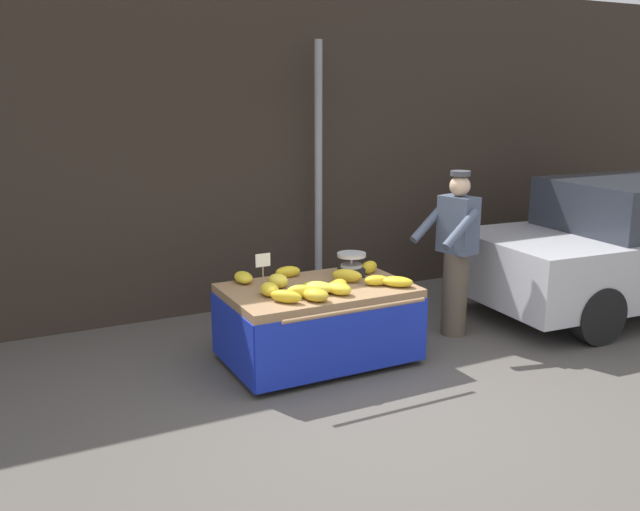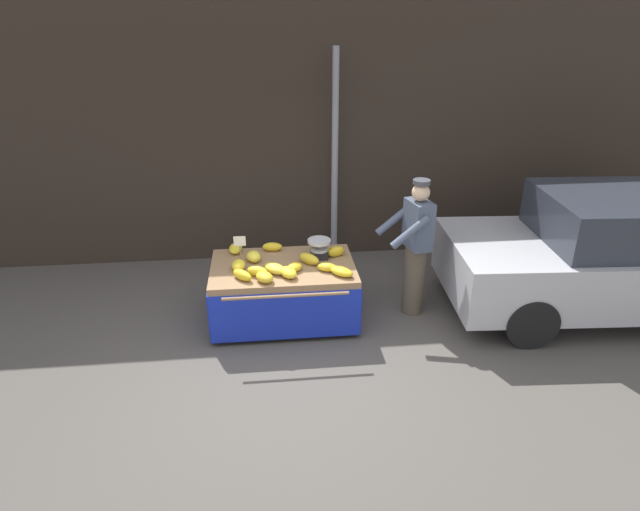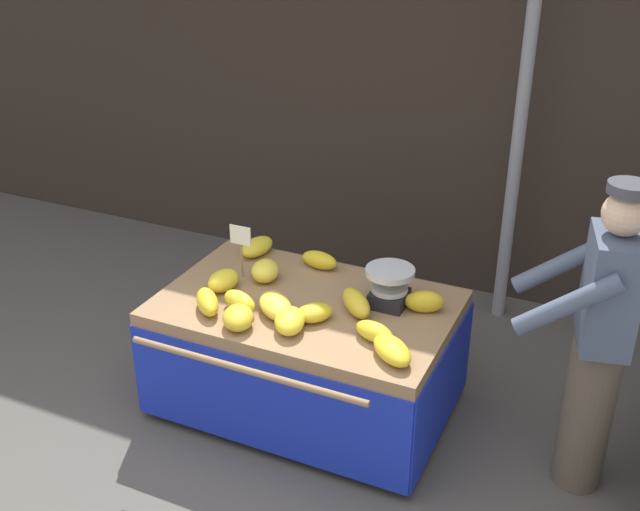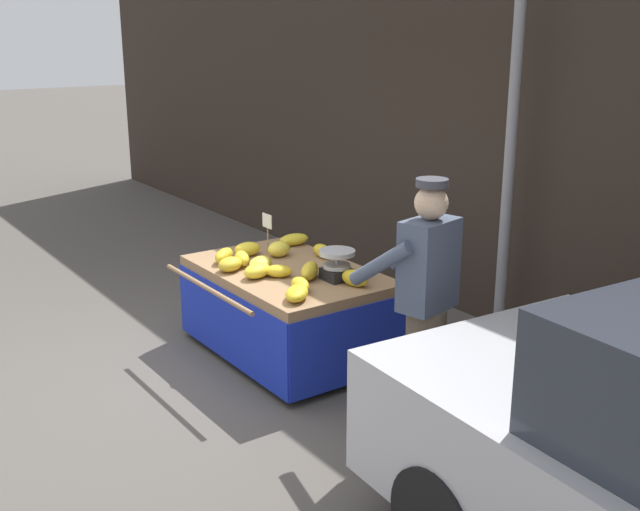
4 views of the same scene
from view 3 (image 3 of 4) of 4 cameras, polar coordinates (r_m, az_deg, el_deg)
The scene contains 20 objects.
back_wall at distance 5.83m, azimuth 7.58°, elevation 15.53°, with size 16.00×0.24×3.74m, color #332821.
street_pole at distance 5.33m, azimuth 14.74°, elevation 10.10°, with size 0.09×0.09×3.05m, color gray.
banana_cart at distance 4.54m, azimuth -1.03°, elevation -5.64°, with size 1.71×1.29×0.73m.
weighing_scale at distance 4.36m, azimuth 5.19°, elevation -2.35°, with size 0.28×0.28×0.23m.
price_sign at distance 4.63m, azimuth -5.93°, elevation 1.15°, with size 0.14×0.01×0.34m.
banana_bunch_0 at distance 4.34m, azimuth -6.00°, elevation -3.44°, with size 0.12×0.24×0.12m, color yellow.
banana_bunch_1 at distance 4.08m, azimuth 4.06°, elevation -5.68°, with size 0.13×0.23×0.10m, color gold.
banana_bunch_2 at distance 4.20m, azimuth -6.12°, elevation -4.62°, with size 0.17×0.24×0.11m, color gold.
banana_bunch_3 at distance 4.30m, azimuth -3.33°, elevation -3.73°, with size 0.17×0.30×0.11m, color yellow.
banana_bunch_4 at distance 4.30m, azimuth 2.71°, elevation -3.55°, with size 0.12×0.29×0.13m, color gold.
banana_bunch_5 at distance 4.79m, azimuth -0.04°, elevation -0.34°, with size 0.12×0.25×0.11m, color gold.
banana_bunch_6 at distance 4.37m, azimuth -8.37°, elevation -3.43°, with size 0.12×0.28×0.11m, color gold.
banana_bunch_7 at distance 4.99m, azimuth -4.70°, elevation 0.66°, with size 0.16×0.28×0.10m, color yellow.
banana_bunch_8 at distance 4.58m, azimuth -7.21°, elevation -1.86°, with size 0.16×0.23×0.12m, color yellow.
banana_bunch_9 at distance 4.35m, azimuth 7.78°, elevation -3.42°, with size 0.11×0.22×0.13m, color gold.
banana_bunch_10 at distance 4.65m, azimuth -4.10°, elevation -1.15°, with size 0.17×0.21×0.13m, color yellow.
banana_bunch_11 at distance 4.15m, azimuth -2.28°, elevation -4.87°, with size 0.16×0.26×0.11m, color yellow.
banana_bunch_12 at distance 4.24m, azimuth -0.45°, elevation -4.28°, with size 0.15×0.21×0.09m, color gold.
banana_bunch_13 at distance 3.94m, azimuth 5.39°, elevation -7.02°, with size 0.16×0.30×0.10m, color gold.
vendor_person at distance 4.05m, azimuth 19.93°, elevation -6.10°, with size 0.65×0.60×1.71m.
Camera 3 is at (1.71, -2.37, 2.93)m, focal length 43.02 mm.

